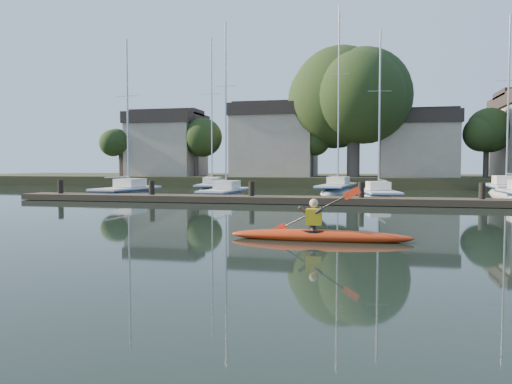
% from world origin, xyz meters
% --- Properties ---
extents(ground, '(160.00, 160.00, 0.00)m').
position_xyz_m(ground, '(0.00, 0.00, 0.00)').
color(ground, black).
rests_on(ground, ground).
extents(kayak, '(5.04, 1.04, 1.61)m').
position_xyz_m(kayak, '(2.01, 0.66, 0.20)').
color(kayak, '#B03D0D').
rests_on(kayak, ground).
extents(dock, '(34.00, 2.00, 1.80)m').
position_xyz_m(dock, '(0.00, 14.00, 0.20)').
color(dock, '#483A29').
rests_on(dock, ground).
extents(sailboat_0, '(2.66, 7.60, 11.84)m').
position_xyz_m(sailboat_0, '(-12.56, 17.86, -0.19)').
color(sailboat_0, silver).
rests_on(sailboat_0, ground).
extents(sailboat_1, '(2.10, 7.70, 12.52)m').
position_xyz_m(sailboat_1, '(-5.74, 18.15, -0.17)').
color(sailboat_1, silver).
rests_on(sailboat_1, ground).
extents(sailboat_3, '(2.88, 7.39, 11.60)m').
position_xyz_m(sailboat_3, '(4.03, 18.61, -0.17)').
color(sailboat_3, silver).
rests_on(sailboat_3, ground).
extents(sailboat_5, '(3.28, 8.56, 13.83)m').
position_xyz_m(sailboat_5, '(-9.34, 26.59, -0.17)').
color(sailboat_5, silver).
rests_on(sailboat_5, ground).
extents(sailboat_6, '(3.22, 10.15, 15.87)m').
position_xyz_m(sailboat_6, '(1.00, 26.68, -0.18)').
color(sailboat_6, silver).
rests_on(sailboat_6, ground).
extents(sailboat_7, '(3.09, 9.09, 14.40)m').
position_xyz_m(sailboat_7, '(13.28, 26.45, -0.21)').
color(sailboat_7, silver).
rests_on(sailboat_7, ground).
extents(shore, '(90.00, 25.25, 12.75)m').
position_xyz_m(shore, '(1.61, 40.29, 3.23)').
color(shore, '#293118').
rests_on(shore, ground).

